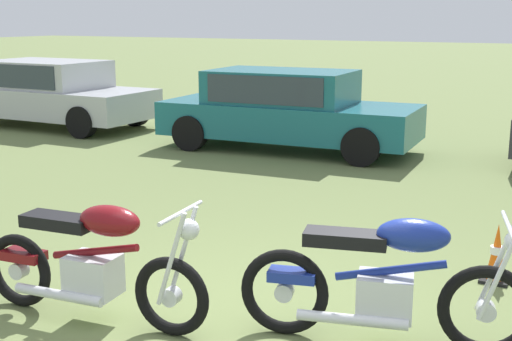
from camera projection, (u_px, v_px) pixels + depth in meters
name	position (u px, v px, depth m)	size (l,w,h in m)	color
ground_plane	(239.00, 333.00, 5.26)	(120.00, 120.00, 0.00)	olive
motorcycle_maroon	(93.00, 263.00, 5.39)	(2.06, 0.66, 1.02)	black
motorcycle_blue	(386.00, 282.00, 4.99)	(2.09, 0.87, 1.02)	black
car_silver	(49.00, 90.00, 14.98)	(4.59, 1.98, 1.43)	#B2B5BA
car_teal	(286.00, 106.00, 12.34)	(4.67, 2.08, 1.43)	#19606B
traffic_cone	(497.00, 255.00, 6.24)	(0.25, 0.25, 0.55)	#EA590F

